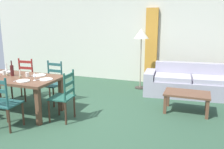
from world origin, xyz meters
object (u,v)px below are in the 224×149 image
Objects in this scene: dining_chair_near_right at (4,103)px; coffee_cup_primary at (27,75)px; wine_bottle at (12,70)px; dining_chair_head_east at (64,96)px; standing_lamp at (141,37)px; dining_table at (14,81)px; couch at (191,84)px; dining_chair_far_left at (24,79)px; coffee_table at (187,96)px; wine_glass_far_left at (6,69)px; dining_chair_far_right at (52,83)px; wine_glass_near_right at (34,75)px; coffee_cup_secondary at (4,73)px.

coffee_cup_primary is (-0.13, 0.79, 0.32)m from dining_chair_near_right.
wine_bottle reaches higher than coffee_cup_primary.
standing_lamp is (0.83, 2.62, 0.93)m from dining_chair_head_east.
couch is (3.35, 2.40, -0.37)m from dining_table.
dining_chair_far_left is 3.77m from coffee_table.
dining_chair_far_left is (-0.42, 0.76, -0.19)m from dining_table.
dining_chair_near_right reaches higher than wine_glass_far_left.
standing_lamp reaches higher than dining_chair_far_left.
dining_chair_far_right reaches higher than couch.
dining_chair_far_right is 5.96× the size of wine_glass_far_left.
coffee_cup_primary is (-0.33, 0.19, -0.07)m from wine_glass_near_right.
wine_bottle reaches higher than wine_glass_near_right.
wine_bottle is at bearing 148.32° from dining_table.
wine_bottle reaches higher than dining_chair_far_right.
dining_chair_far_right is 3.04× the size of wine_bottle.
dining_chair_head_east is at bearing -131.64° from couch.
wine_glass_far_left is at bearing 107.03° from coffee_cup_secondary.
wine_bottle is 1.96× the size of wine_glass_far_left.
dining_chair_far_left reaches higher than wine_glass_near_right.
wine_bottle is 3.33m from standing_lamp.
couch is at bearing 31.48° from wine_glass_far_left.
dining_chair_far_left is 10.67× the size of coffee_cup_primary.
dining_chair_near_right reaches higher than couch.
dining_chair_near_right is 3.48m from coffee_table.
dining_chair_far_right is 1.00× the size of dining_chair_head_east.
dining_chair_head_east is at bearing -150.27° from coffee_table.
couch is (3.76, 1.65, -0.19)m from dining_chair_far_left.
dining_chair_near_right and dining_chair_far_left have the same top height.
dining_table is at bearing -10.14° from coffee_cup_secondary.
wine_glass_near_right and wine_glass_far_left have the same top height.
coffee_cup_secondary is (0.13, -0.70, 0.32)m from dining_chair_far_left.
couch is (3.64, 2.35, -0.50)m from coffee_cup_secondary.
wine_glass_far_left is 0.18× the size of coffee_table.
coffee_cup_secondary is 3.48m from standing_lamp.
dining_chair_far_right is 5.96× the size of wine_glass_near_right.
wine_bottle reaches higher than dining_table.
dining_chair_near_right reaches higher than dining_table.
dining_table is at bearing 120.16° from dining_chair_near_right.
dining_chair_far_right reaches higher than wine_glass_near_right.
dining_chair_near_right is 1.00× the size of dining_chair_far_right.
dining_chair_far_right is 10.67× the size of coffee_cup_primary.
dining_chair_near_right is (0.42, -0.72, -0.19)m from dining_table.
dining_chair_far_right and dining_chair_head_east have the same top height.
dining_chair_far_left is at bearing 116.34° from wine_bottle.
wine_glass_far_left is at bearing -133.73° from standing_lamp.
coffee_table is (2.90, 1.90, -0.12)m from dining_chair_near_right.
standing_lamp reaches higher than couch.
dining_chair_near_right is 1.21m from wine_glass_far_left.
wine_glass_near_right is at bearing -137.35° from couch.
wine_glass_near_right is (0.61, -0.12, 0.20)m from dining_table.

